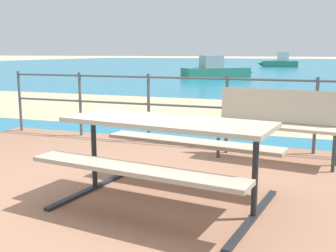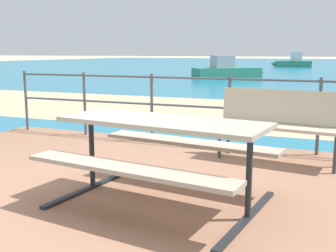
{
  "view_description": "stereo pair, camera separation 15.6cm",
  "coord_description": "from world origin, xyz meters",
  "px_view_note": "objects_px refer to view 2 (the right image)",
  "views": [
    {
      "loc": [
        1.77,
        -3.25,
        1.39
      ],
      "look_at": [
        0.17,
        1.14,
        0.54
      ],
      "focal_mm": 43.84,
      "sensor_mm": 36.0,
      "label": 1
    },
    {
      "loc": [
        1.91,
        -3.19,
        1.39
      ],
      "look_at": [
        0.17,
        1.14,
        0.54
      ],
      "focal_mm": 43.84,
      "sensor_mm": 36.0,
      "label": 2
    }
  ],
  "objects_px": {
    "picnic_table": "(162,140)",
    "boat_mid": "(227,71)",
    "park_bench": "(280,119)",
    "boat_near": "(293,62)"
  },
  "relations": [
    {
      "from": "picnic_table",
      "to": "boat_mid",
      "type": "bearing_deg",
      "value": 109.75
    },
    {
      "from": "boat_mid",
      "to": "park_bench",
      "type": "bearing_deg",
      "value": -113.33
    },
    {
      "from": "picnic_table",
      "to": "boat_near",
      "type": "height_order",
      "value": "boat_near"
    },
    {
      "from": "park_bench",
      "to": "picnic_table",
      "type": "bearing_deg",
      "value": -105.34
    },
    {
      "from": "boat_mid",
      "to": "boat_near",
      "type": "bearing_deg",
      "value": 44.99
    },
    {
      "from": "park_bench",
      "to": "boat_near",
      "type": "distance_m",
      "value": 34.53
    },
    {
      "from": "picnic_table",
      "to": "boat_mid",
      "type": "distance_m",
      "value": 18.96
    },
    {
      "from": "picnic_table",
      "to": "boat_mid",
      "type": "height_order",
      "value": "boat_mid"
    },
    {
      "from": "picnic_table",
      "to": "boat_near",
      "type": "relative_size",
      "value": 0.54
    },
    {
      "from": "boat_near",
      "to": "park_bench",
      "type": "bearing_deg",
      "value": 86.4
    }
  ]
}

